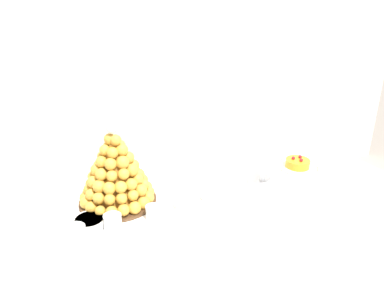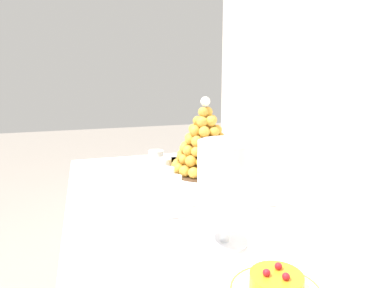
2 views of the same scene
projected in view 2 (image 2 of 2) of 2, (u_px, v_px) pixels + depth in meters
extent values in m
cylinder|color=brown|center=(99.00, 251.00, 1.59)|extent=(0.04, 0.04, 0.75)
cylinder|color=brown|center=(230.00, 232.00, 1.77)|extent=(0.04, 0.04, 0.75)
cube|color=brown|center=(212.00, 214.00, 1.04)|extent=(1.31, 0.75, 0.02)
cube|color=white|center=(212.00, 210.00, 1.04)|extent=(1.37, 0.81, 0.00)
cube|color=white|center=(326.00, 252.00, 1.19)|extent=(1.37, 0.01, 0.39)
cube|color=white|center=(163.00, 194.00, 1.72)|extent=(0.01, 0.81, 0.39)
cube|color=white|center=(194.00, 179.00, 1.30)|extent=(0.62, 0.34, 0.01)
cube|color=white|center=(148.00, 180.00, 1.25)|extent=(0.62, 0.01, 0.02)
cube|color=white|center=(236.00, 172.00, 1.35)|extent=(0.62, 0.01, 0.02)
cube|color=white|center=(173.00, 155.00, 1.59)|extent=(0.01, 0.34, 0.02)
cube|color=white|center=(226.00, 208.00, 1.01)|extent=(0.01, 0.34, 0.02)
cylinder|color=white|center=(194.00, 178.00, 1.30)|extent=(0.31, 0.31, 0.00)
cylinder|color=#4C331E|center=(205.00, 171.00, 1.37)|extent=(0.26, 0.26, 0.01)
cone|color=#B77E2C|center=(205.00, 140.00, 1.34)|extent=(0.18, 0.18, 0.24)
sphere|color=gold|center=(215.00, 173.00, 1.26)|extent=(0.04, 0.04, 0.04)
sphere|color=gold|center=(224.00, 172.00, 1.28)|extent=(0.04, 0.04, 0.04)
sphere|color=gold|center=(230.00, 169.00, 1.30)|extent=(0.04, 0.04, 0.04)
sphere|color=gold|center=(233.00, 166.00, 1.34)|extent=(0.04, 0.04, 0.04)
sphere|color=gold|center=(233.00, 164.00, 1.37)|extent=(0.04, 0.04, 0.04)
sphere|color=gold|center=(229.00, 161.00, 1.41)|extent=(0.04, 0.04, 0.04)
sphere|color=gold|center=(223.00, 160.00, 1.44)|extent=(0.04, 0.04, 0.04)
sphere|color=gold|center=(215.00, 158.00, 1.46)|extent=(0.04, 0.04, 0.04)
sphere|color=gold|center=(206.00, 158.00, 1.47)|extent=(0.04, 0.04, 0.04)
sphere|color=gold|center=(196.00, 158.00, 1.46)|extent=(0.04, 0.04, 0.04)
sphere|color=gold|center=(188.00, 159.00, 1.45)|extent=(0.04, 0.04, 0.04)
sphere|color=gold|center=(182.00, 161.00, 1.42)|extent=(0.04, 0.04, 0.04)
sphere|color=gold|center=(177.00, 163.00, 1.39)|extent=(0.04, 0.04, 0.04)
sphere|color=gold|center=(176.00, 165.00, 1.35)|extent=(0.04, 0.04, 0.04)
sphere|color=gold|center=(179.00, 169.00, 1.32)|extent=(0.04, 0.04, 0.04)
sphere|color=gold|center=(185.00, 171.00, 1.29)|extent=(0.04, 0.04, 0.04)
sphere|color=gold|center=(194.00, 173.00, 1.27)|extent=(0.04, 0.04, 0.04)
sphere|color=gold|center=(204.00, 173.00, 1.26)|extent=(0.04, 0.04, 0.04)
sphere|color=gold|center=(221.00, 161.00, 1.28)|extent=(0.04, 0.04, 0.04)
sphere|color=gold|center=(227.00, 160.00, 1.31)|extent=(0.04, 0.04, 0.04)
sphere|color=gold|center=(229.00, 157.00, 1.35)|extent=(0.04, 0.04, 0.04)
sphere|color=gold|center=(227.00, 155.00, 1.38)|extent=(0.04, 0.04, 0.04)
sphere|color=gold|center=(222.00, 153.00, 1.42)|extent=(0.04, 0.04, 0.04)
sphere|color=gold|center=(213.00, 151.00, 1.44)|extent=(0.04, 0.04, 0.04)
sphere|color=gold|center=(204.00, 151.00, 1.45)|extent=(0.04, 0.04, 0.04)
sphere|color=gold|center=(195.00, 151.00, 1.44)|extent=(0.04, 0.04, 0.04)
sphere|color=gold|center=(187.00, 152.00, 1.41)|extent=(0.04, 0.04, 0.04)
sphere|color=gold|center=(182.00, 154.00, 1.38)|extent=(0.04, 0.04, 0.04)
sphere|color=gold|center=(181.00, 157.00, 1.34)|extent=(0.04, 0.04, 0.04)
sphere|color=gold|center=(184.00, 159.00, 1.31)|extent=(0.04, 0.04, 0.04)
sphere|color=gold|center=(191.00, 161.00, 1.28)|extent=(0.04, 0.04, 0.04)
sphere|color=gold|center=(201.00, 162.00, 1.27)|extent=(0.04, 0.04, 0.04)
sphere|color=gold|center=(211.00, 162.00, 1.27)|extent=(0.04, 0.04, 0.04)
sphere|color=gold|center=(223.00, 150.00, 1.31)|extent=(0.04, 0.04, 0.04)
sphere|color=gold|center=(225.00, 148.00, 1.34)|extent=(0.04, 0.04, 0.04)
sphere|color=gold|center=(223.00, 145.00, 1.38)|extent=(0.04, 0.04, 0.04)
sphere|color=gold|center=(217.00, 144.00, 1.40)|extent=(0.04, 0.04, 0.04)
sphere|color=gold|center=(209.00, 143.00, 1.42)|extent=(0.04, 0.04, 0.04)
sphere|color=gold|center=(199.00, 143.00, 1.42)|extent=(0.04, 0.04, 0.04)
sphere|color=gold|center=(191.00, 145.00, 1.40)|extent=(0.04, 0.04, 0.04)
sphere|color=gold|center=(186.00, 146.00, 1.37)|extent=(0.04, 0.04, 0.04)
sphere|color=gold|center=(185.00, 148.00, 1.34)|extent=(0.04, 0.04, 0.04)
sphere|color=gold|center=(188.00, 151.00, 1.30)|extent=(0.04, 0.04, 0.04)
sphere|color=gold|center=(196.00, 152.00, 1.28)|extent=(0.04, 0.04, 0.04)
sphere|color=gold|center=(206.00, 153.00, 1.27)|extent=(0.04, 0.04, 0.04)
sphere|color=gold|center=(216.00, 152.00, 1.28)|extent=(0.04, 0.04, 0.04)
sphere|color=gold|center=(221.00, 140.00, 1.33)|extent=(0.04, 0.04, 0.04)
sphere|color=gold|center=(219.00, 138.00, 1.36)|extent=(0.04, 0.04, 0.04)
sphere|color=gold|center=(213.00, 136.00, 1.39)|extent=(0.04, 0.04, 0.04)
sphere|color=gold|center=(203.00, 135.00, 1.40)|extent=(0.04, 0.04, 0.04)
sphere|color=gold|center=(194.00, 136.00, 1.39)|extent=(0.04, 0.04, 0.04)
sphere|color=gold|center=(189.00, 138.00, 1.35)|extent=(0.04, 0.04, 0.04)
sphere|color=gold|center=(190.00, 140.00, 1.32)|extent=(0.04, 0.04, 0.04)
sphere|color=gold|center=(197.00, 142.00, 1.29)|extent=(0.04, 0.04, 0.04)
sphere|color=gold|center=(207.00, 142.00, 1.28)|extent=(0.04, 0.04, 0.04)
sphere|color=gold|center=(216.00, 141.00, 1.30)|extent=(0.04, 0.04, 0.04)
sphere|color=gold|center=(217.00, 130.00, 1.34)|extent=(0.04, 0.04, 0.04)
sphere|color=gold|center=(211.00, 128.00, 1.37)|extent=(0.04, 0.04, 0.04)
sphere|color=gold|center=(201.00, 128.00, 1.37)|extent=(0.04, 0.04, 0.04)
sphere|color=gold|center=(194.00, 129.00, 1.35)|extent=(0.04, 0.04, 0.04)
sphere|color=gold|center=(195.00, 131.00, 1.31)|extent=(0.04, 0.04, 0.04)
sphere|color=gold|center=(204.00, 132.00, 1.29)|extent=(0.04, 0.04, 0.04)
sphere|color=gold|center=(214.00, 132.00, 1.30)|extent=(0.04, 0.04, 0.04)
sphere|color=gold|center=(212.00, 120.00, 1.34)|extent=(0.04, 0.04, 0.04)
sphere|color=gold|center=(204.00, 119.00, 1.35)|extent=(0.04, 0.04, 0.04)
sphere|color=gold|center=(198.00, 121.00, 1.33)|extent=(0.04, 0.04, 0.04)
sphere|color=gold|center=(202.00, 122.00, 1.30)|extent=(0.04, 0.04, 0.04)
sphere|color=gold|center=(211.00, 121.00, 1.31)|extent=(0.04, 0.04, 0.04)
sphere|color=gold|center=(208.00, 112.00, 1.33)|extent=(0.04, 0.04, 0.04)
sphere|color=gold|center=(203.00, 112.00, 1.31)|extent=(0.04, 0.04, 0.04)
sphere|color=white|center=(205.00, 101.00, 1.31)|extent=(0.04, 0.04, 0.04)
cylinder|color=silver|center=(156.00, 157.00, 1.49)|extent=(0.06, 0.06, 0.05)
cylinder|color=#F4EAC6|center=(156.00, 160.00, 1.49)|extent=(0.06, 0.06, 0.02)
cylinder|color=white|center=(156.00, 156.00, 1.49)|extent=(0.06, 0.06, 0.02)
sphere|color=brown|center=(156.00, 153.00, 1.50)|extent=(0.02, 0.02, 0.02)
cylinder|color=silver|center=(164.00, 164.00, 1.39)|extent=(0.06, 0.06, 0.05)
cylinder|color=#F4EAC6|center=(165.00, 168.00, 1.39)|extent=(0.05, 0.05, 0.02)
cylinder|color=white|center=(164.00, 163.00, 1.39)|extent=(0.05, 0.05, 0.01)
sphere|color=brown|center=(165.00, 161.00, 1.38)|extent=(0.02, 0.02, 0.02)
cylinder|color=silver|center=(168.00, 174.00, 1.26)|extent=(0.05, 0.05, 0.05)
cylinder|color=brown|center=(168.00, 178.00, 1.27)|extent=(0.04, 0.04, 0.02)
cylinder|color=#8C603D|center=(167.00, 173.00, 1.26)|extent=(0.04, 0.04, 0.01)
sphere|color=brown|center=(168.00, 170.00, 1.26)|extent=(0.01, 0.01, 0.01)
cylinder|color=silver|center=(174.00, 183.00, 1.16)|extent=(0.05, 0.05, 0.05)
cylinder|color=gold|center=(174.00, 188.00, 1.16)|extent=(0.05, 0.05, 0.02)
cylinder|color=#EAC166|center=(174.00, 182.00, 1.16)|extent=(0.05, 0.05, 0.02)
sphere|color=brown|center=(175.00, 179.00, 1.15)|extent=(0.01, 0.01, 0.01)
cylinder|color=silver|center=(189.00, 196.00, 1.06)|extent=(0.06, 0.06, 0.05)
cylinder|color=#F4EAC6|center=(189.00, 200.00, 1.06)|extent=(0.06, 0.06, 0.02)
cylinder|color=white|center=(189.00, 194.00, 1.06)|extent=(0.06, 0.06, 0.01)
sphere|color=brown|center=(192.00, 191.00, 1.05)|extent=(0.02, 0.02, 0.02)
cylinder|color=white|center=(175.00, 162.00, 1.46)|extent=(0.10, 0.10, 0.02)
cylinder|color=#F2CC59|center=(175.00, 160.00, 1.46)|extent=(0.09, 0.09, 0.00)
cylinder|color=white|center=(225.00, 242.00, 0.84)|extent=(0.10, 0.10, 0.01)
cylinder|color=white|center=(225.00, 227.00, 0.83)|extent=(0.02, 0.02, 0.07)
cylinder|color=white|center=(226.00, 178.00, 0.80)|extent=(0.13, 0.13, 0.17)
cylinder|color=#72B2E0|center=(228.00, 209.00, 0.80)|extent=(0.07, 0.05, 0.06)
cylinder|color=yellow|center=(229.00, 202.00, 0.84)|extent=(0.05, 0.05, 0.04)
cylinder|color=#D199D8|center=(218.00, 205.00, 0.82)|extent=(0.05, 0.05, 0.05)
cylinder|color=brown|center=(232.00, 198.00, 0.80)|extent=(0.05, 0.05, 0.05)
cylinder|color=pink|center=(229.00, 192.00, 0.84)|extent=(0.06, 0.04, 0.06)
cylinder|color=#9ED860|center=(218.00, 198.00, 0.80)|extent=(0.05, 0.05, 0.04)
cylinder|color=#9ED860|center=(235.00, 188.00, 0.80)|extent=(0.06, 0.04, 0.06)
cylinder|color=#D199D8|center=(225.00, 184.00, 0.83)|extent=(0.05, 0.05, 0.05)
cylinder|color=#9ED860|center=(219.00, 187.00, 0.81)|extent=(0.05, 0.05, 0.04)
cylinder|color=brown|center=(229.00, 192.00, 0.78)|extent=(0.06, 0.05, 0.05)
cylinder|color=#D199D8|center=(240.00, 176.00, 0.82)|extent=(0.07, 0.05, 0.07)
cylinder|color=yellow|center=(215.00, 174.00, 0.83)|extent=(0.05, 0.05, 0.04)
cylinder|color=#9ED860|center=(226.00, 179.00, 0.79)|extent=(0.05, 0.05, 0.05)
cylinder|color=#F9A54C|center=(230.00, 165.00, 0.83)|extent=(0.06, 0.05, 0.05)
cylinder|color=#E54C47|center=(220.00, 168.00, 0.80)|extent=(0.05, 0.04, 0.03)
cylinder|color=#72B2E0|center=(237.00, 171.00, 0.78)|extent=(0.06, 0.04, 0.06)
cylinder|color=brown|center=(224.00, 157.00, 0.81)|extent=(0.05, 0.05, 0.03)
cylinder|color=brown|center=(223.00, 160.00, 0.78)|extent=(0.06, 0.05, 0.06)
cylinder|color=#9ED860|center=(232.00, 159.00, 0.79)|extent=(0.06, 0.05, 0.06)
cylinder|color=#D199D8|center=(220.00, 147.00, 0.81)|extent=(0.06, 0.05, 0.06)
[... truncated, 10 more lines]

